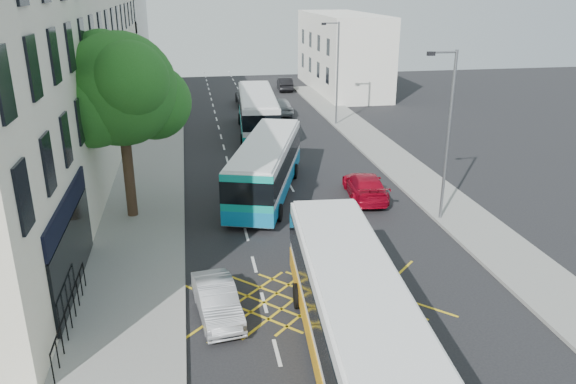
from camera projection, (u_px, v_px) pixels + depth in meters
name	position (u px, v px, depth m)	size (l,w,h in m)	color
pavement_left	(133.00, 216.00, 27.75)	(5.00, 70.00, 0.15)	gray
pavement_right	(437.00, 196.00, 30.38)	(3.00, 70.00, 0.15)	gray
terrace_main	(40.00, 58.00, 33.28)	(8.30, 45.00, 13.50)	beige
terrace_far	(107.00, 41.00, 62.06)	(8.00, 20.00, 10.00)	silver
building_right	(342.00, 52.00, 60.05)	(6.00, 18.00, 8.00)	silver
street_tree	(120.00, 91.00, 25.55)	(6.30, 5.70, 8.80)	#382619
lamp_near	(447.00, 128.00, 25.82)	(1.45, 0.15, 8.00)	slate
lamp_far	(336.00, 68.00, 44.28)	(1.45, 0.15, 8.00)	slate
railings	(70.00, 313.00, 18.37)	(0.08, 5.60, 1.14)	black
bus_near	(352.00, 312.00, 16.76)	(3.41, 11.31, 3.13)	silver
bus_mid	(266.00, 167.00, 30.29)	(5.61, 10.99, 3.02)	silver
bus_far	(257.00, 112.00, 42.86)	(3.42, 11.43, 3.17)	silver
parked_car_silver	(217.00, 300.00, 19.32)	(1.29, 3.70, 1.22)	#9B9DA2
red_hatchback	(365.00, 186.00, 30.11)	(1.91, 4.70, 1.36)	#A8071D
distant_car_grey	(248.00, 98.00, 53.48)	(2.27, 4.93, 1.37)	#393B40
distant_car_silver	(280.00, 106.00, 49.66)	(1.75, 4.36, 1.48)	#93969A
distant_car_dark	(285.00, 84.00, 60.92)	(1.46, 4.20, 1.38)	black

